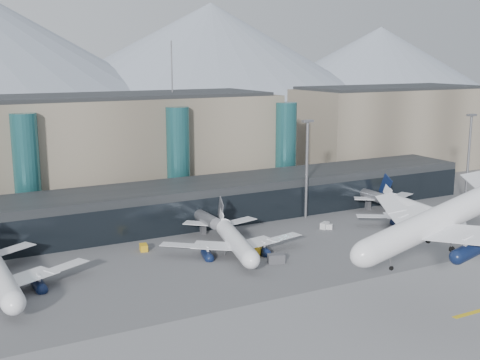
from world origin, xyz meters
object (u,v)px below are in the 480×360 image
(hero_jet, at_px, (448,210))
(veh_g, at_px, (328,227))
(veh_b, at_px, (144,247))
(veh_h, at_px, (256,250))
(lightmast_mid, at_px, (307,163))
(jet_parked_mid, at_px, (232,233))
(jet_parked_right, at_px, (414,204))
(veh_c, at_px, (276,259))
(lightmast_right, at_px, (469,153))
(veh_d, at_px, (325,225))

(hero_jet, relative_size, veh_g, 17.28)
(hero_jet, xyz_separation_m, veh_b, (-31.04, 55.20, -17.12))
(hero_jet, bearing_deg, veh_h, 106.05)
(lightmast_mid, height_order, jet_parked_mid, lightmast_mid)
(veh_h, bearing_deg, jet_parked_right, -40.96)
(lightmast_mid, bearing_deg, veh_b, -171.94)
(veh_g, bearing_deg, jet_parked_right, 33.05)
(hero_jet, relative_size, jet_parked_mid, 1.10)
(veh_c, xyz_separation_m, veh_h, (-1.15, 6.36, 0.21))
(hero_jet, xyz_separation_m, veh_c, (-9.79, 34.85, -16.90))
(lightmast_right, relative_size, veh_d, 9.65)
(hero_jet, bearing_deg, veh_b, 120.52)
(veh_c, distance_m, veh_g, 28.56)
(lightmast_mid, bearing_deg, jet_parked_right, -34.66)
(hero_jet, height_order, veh_g, hero_jet)
(lightmast_mid, relative_size, hero_jet, 0.70)
(lightmast_right, relative_size, veh_b, 10.20)
(veh_d, xyz_separation_m, veh_g, (0.40, -0.85, -0.14))
(veh_c, relative_size, veh_h, 0.82)
(veh_b, bearing_deg, jet_parked_right, -86.10)
(jet_parked_right, xyz_separation_m, veh_d, (-24.26, 4.72, -3.53))
(jet_parked_mid, xyz_separation_m, jet_parked_right, (52.26, 0.12, 0.26))
(jet_parked_right, bearing_deg, lightmast_mid, 61.52)
(hero_jet, bearing_deg, veh_d, 75.86)
(hero_jet, xyz_separation_m, veh_d, (13.95, 50.96, -17.08))
(veh_b, xyz_separation_m, veh_h, (20.09, -13.98, 0.42))
(jet_parked_mid, xyz_separation_m, veh_h, (3.10, -4.90, -2.89))
(veh_d, bearing_deg, lightmast_mid, 50.63)
(jet_parked_mid, bearing_deg, veh_d, -66.60)
(veh_b, distance_m, veh_c, 29.42)
(veh_c, relative_size, veh_g, 1.60)
(jet_parked_right, bearing_deg, jet_parked_mid, 96.30)
(lightmast_right, relative_size, veh_h, 6.19)
(veh_h, bearing_deg, veh_c, -126.50)
(lightmast_mid, xyz_separation_m, veh_h, (-26.63, -20.60, -13.28))
(hero_jet, distance_m, veh_c, 39.96)
(jet_parked_mid, relative_size, jet_parked_right, 0.95)
(hero_jet, distance_m, veh_h, 45.80)
(veh_d, distance_m, veh_g, 0.95)
(veh_d, distance_m, veh_h, 26.74)
(lightmast_mid, xyz_separation_m, veh_b, (-46.72, -6.61, -13.69))
(hero_jet, distance_m, veh_g, 54.89)
(lightmast_right, bearing_deg, veh_c, -165.90)
(veh_c, bearing_deg, veh_g, 50.43)
(veh_b, distance_m, veh_g, 45.68)
(lightmast_right, height_order, veh_c, lightmast_right)
(veh_b, xyz_separation_m, veh_g, (45.39, -5.09, -0.11))
(lightmast_mid, bearing_deg, veh_d, -99.03)
(jet_parked_mid, relative_size, veh_b, 13.21)
(lightmast_right, distance_m, veh_g, 53.28)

